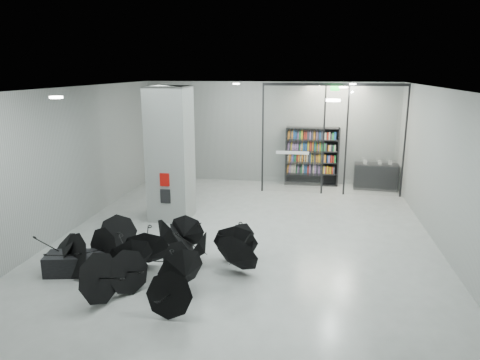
% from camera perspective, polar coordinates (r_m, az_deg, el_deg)
% --- Properties ---
extents(room, '(14.00, 14.02, 4.01)m').
position_cam_1_polar(room, '(10.92, 0.30, 5.41)').
color(room, gray).
rests_on(room, ground).
extents(column, '(1.20, 1.20, 4.00)m').
position_cam_1_polar(column, '(13.56, -8.89, 3.33)').
color(column, slate).
rests_on(column, ground).
extents(fire_cabinet, '(0.28, 0.04, 0.38)m').
position_cam_1_polar(fire_cabinet, '(13.12, -9.61, 0.03)').
color(fire_cabinet, '#A50A07').
rests_on(fire_cabinet, column).
extents(info_panel, '(0.30, 0.03, 0.42)m').
position_cam_1_polar(info_panel, '(13.25, -9.52, -2.06)').
color(info_panel, black).
rests_on(info_panel, column).
extents(exit_sign, '(0.30, 0.06, 0.15)m').
position_cam_1_polar(exit_sign, '(16.00, 12.04, 11.37)').
color(exit_sign, '#0CE533').
rests_on(exit_sign, room).
extents(glass_partition, '(5.06, 0.08, 4.00)m').
position_cam_1_polar(glass_partition, '(16.34, 11.69, 5.66)').
color(glass_partition, silver).
rests_on(glass_partition, ground).
extents(bench, '(1.54, 0.90, 0.46)m').
position_cam_1_polar(bench, '(10.82, -19.87, -9.98)').
color(bench, black).
rests_on(bench, ground).
extents(bookshelf, '(2.08, 0.45, 2.28)m').
position_cam_1_polar(bookshelf, '(17.73, 9.16, 2.99)').
color(bookshelf, black).
rests_on(bookshelf, ground).
extents(shop_counter, '(1.68, 0.80, 0.98)m').
position_cam_1_polar(shop_counter, '(17.76, 16.95, 0.42)').
color(shop_counter, black).
rests_on(shop_counter, ground).
extents(umbrella_cluster, '(5.37, 3.90, 1.32)m').
position_cam_1_polar(umbrella_cluster, '(10.35, -10.58, -10.02)').
color(umbrella_cluster, black).
rests_on(umbrella_cluster, ground).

